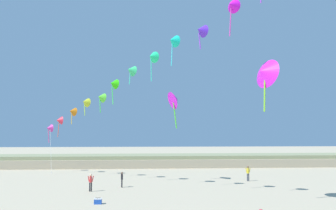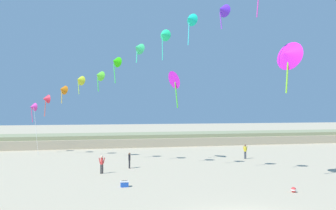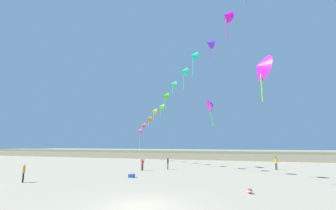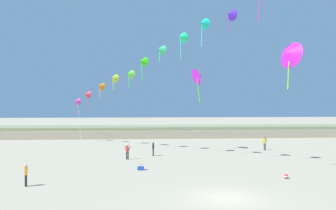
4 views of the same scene
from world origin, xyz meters
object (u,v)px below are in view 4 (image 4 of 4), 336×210
beach_ball (286,176)px  person_near_left (127,150)px  person_mid_center (26,173)px  beach_cooler (141,168)px  person_near_right (153,148)px  large_kite_low_lead (289,54)px  person_far_left (265,142)px  large_kite_mid_trail (199,76)px

beach_ball → person_near_left: bearing=140.8°
person_mid_center → beach_cooler: (7.93, 5.44, -0.69)m
person_near_left → person_near_right: 3.54m
person_mid_center → large_kite_low_lead: bearing=12.1°
person_near_right → large_kite_low_lead: 17.17m
person_near_right → person_far_left: person_far_left is taller
person_near_left → person_mid_center: bearing=-120.1°
large_kite_low_lead → beach_cooler: size_ratio=7.41×
person_near_right → person_far_left: bearing=14.5°
person_mid_center → beach_cooler: bearing=34.4°
person_far_left → person_mid_center: bearing=-143.4°
large_kite_low_lead → large_kite_mid_trail: large_kite_low_lead is taller
person_near_left → person_near_right: bearing=39.8°
person_far_left → large_kite_mid_trail: size_ratio=0.39×
person_near_right → person_mid_center: 16.41m
beach_cooler → beach_ball: 11.89m
beach_cooler → beach_ball: size_ratio=1.59×
person_far_left → beach_ball: bearing=-104.0°
large_kite_low_lead → beach_ball: (-1.59, -3.30, -9.81)m
person_mid_center → beach_cooler: person_mid_center is taller
large_kite_low_lead → beach_ball: large_kite_low_lead is taller
person_near_right → large_kite_mid_trail: large_kite_mid_trail is taller
person_far_left → beach_ball: person_far_left is taller
person_near_right → beach_ball: 15.82m
person_near_left → person_mid_center: person_near_left is taller
person_near_left → large_kite_low_lead: (14.04, -6.88, 9.06)m
person_near_left → beach_cooler: person_near_left is taller
person_far_left → beach_cooler: size_ratio=2.90×
person_near_left → beach_ball: person_near_left is taller
person_near_left → large_kite_low_lead: bearing=-26.1°
large_kite_mid_trail → person_far_left: bearing=-0.6°
large_kite_mid_trail → beach_cooler: bearing=-120.5°
person_near_left → large_kite_low_lead: size_ratio=0.38×
person_far_left → large_kite_low_lead: bearing=-100.7°
large_kite_low_lead → beach_cooler: bearing=175.3°
person_mid_center → large_kite_mid_trail: 24.12m
person_near_right → large_kite_low_lead: size_ratio=0.35×
beach_ball → person_mid_center: bearing=-176.7°
beach_ball → large_kite_low_lead: bearing=64.3°
person_near_left → person_far_left: bearing=19.5°
person_far_left → large_kite_low_lead: 15.76m
person_near_right → beach_cooler: (-1.33, -8.11, -0.66)m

